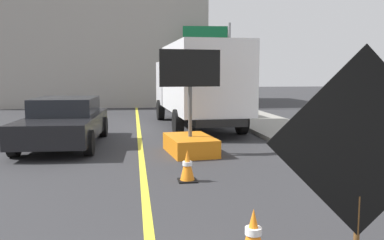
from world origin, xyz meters
name	(u,v)px	position (x,y,z in m)	size (l,w,h in m)	color
lane_center_stripe	(144,184)	(0.00, 6.00, 0.00)	(0.14, 36.00, 0.01)	yellow
roadwork_sign	(361,147)	(1.72, 1.57, 1.47)	(1.63, 0.16, 2.33)	#593819
arrow_board_trailer	(190,135)	(1.28, 8.85, 0.48)	(1.60, 1.92, 2.70)	orange
box_truck	(198,83)	(2.30, 14.02, 1.74)	(2.82, 7.69, 3.15)	black
pickup_car	(65,121)	(-2.16, 10.61, 0.70)	(2.23, 4.92, 1.38)	black
highway_guide_sign	(216,50)	(4.61, 21.93, 3.42)	(2.78, 0.35, 5.00)	gray
far_building_block	(91,41)	(-3.06, 28.03, 4.32)	(15.00, 9.35, 8.64)	gray
traffic_cone_near_sign	(253,235)	(1.13, 2.66, 0.29)	(0.36, 0.36, 0.60)	black
traffic_cone_mid_lane	(187,166)	(0.84, 6.11, 0.30)	(0.36, 0.36, 0.62)	black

